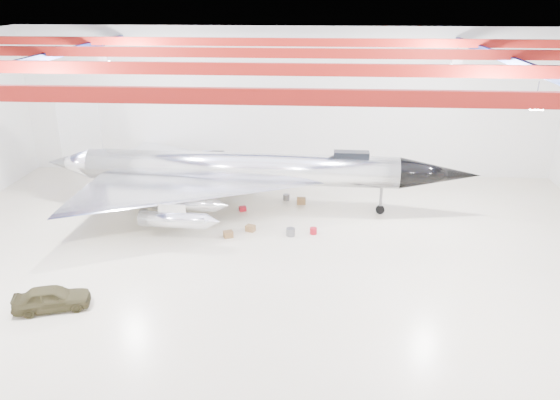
{
  "coord_description": "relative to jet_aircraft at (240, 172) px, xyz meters",
  "views": [
    {
      "loc": [
        2.44,
        -25.53,
        13.47
      ],
      "look_at": [
        0.48,
        2.0,
        2.74
      ],
      "focal_mm": 35.0,
      "sensor_mm": 36.0,
      "label": 1
    }
  ],
  "objects": [
    {
      "name": "floor",
      "position": [
        2.45,
        -7.35,
        -2.49
      ],
      "size": [
        40.0,
        40.0,
        0.0
      ],
      "primitive_type": "plane",
      "color": "beige",
      "rests_on": "ground"
    },
    {
      "name": "wall_back",
      "position": [
        2.45,
        7.65,
        3.01
      ],
      "size": [
        40.0,
        0.0,
        40.0
      ],
      "primitive_type": "plane",
      "rotation": [
        1.57,
        0.0,
        0.0
      ],
      "color": "silver",
      "rests_on": "floor"
    },
    {
      "name": "ceiling",
      "position": [
        2.45,
        -7.35,
        8.51
      ],
      "size": [
        40.0,
        40.0,
        0.0
      ],
      "primitive_type": "plane",
      "rotation": [
        3.14,
        0.0,
        0.0
      ],
      "color": "#0A0F38",
      "rests_on": "wall_back"
    },
    {
      "name": "ceiling_structure",
      "position": [
        2.45,
        -7.35,
        7.83
      ],
      "size": [
        39.5,
        29.5,
        1.08
      ],
      "color": "maroon",
      "rests_on": "ceiling"
    },
    {
      "name": "jet_aircraft",
      "position": [
        0.0,
        0.0,
        0.0
      ],
      "size": [
        27.85,
        16.36,
        7.6
      ],
      "rotation": [
        0.0,
        0.0,
        -0.03
      ],
      "color": "silver",
      "rests_on": "floor"
    },
    {
      "name": "jeep",
      "position": [
        -6.79,
        -12.55,
        -1.93
      ],
      "size": [
        3.56,
        2.28,
        1.13
      ],
      "primitive_type": "imported",
      "rotation": [
        0.0,
        0.0,
        1.88
      ],
      "color": "#39341C",
      "rests_on": "floor"
    },
    {
      "name": "crate_ply",
      "position": [
        -0.14,
        -4.46,
        -2.31
      ],
      "size": [
        0.66,
        0.6,
        0.37
      ],
      "primitive_type": "cube",
      "rotation": [
        0.0,
        0.0,
        0.42
      ],
      "color": "olive",
      "rests_on": "floor"
    },
    {
      "name": "toolbox_red",
      "position": [
        0.15,
        -0.43,
        -2.34
      ],
      "size": [
        0.53,
        0.49,
        0.3
      ],
      "primitive_type": "cube",
      "rotation": [
        0.0,
        0.0,
        0.44
      ],
      "color": "#A7101E",
      "rests_on": "floor"
    },
    {
      "name": "engine_drum",
      "position": [
        3.45,
        -4.0,
        -2.26
      ],
      "size": [
        0.67,
        0.67,
        0.46
      ],
      "primitive_type": "cylinder",
      "rotation": [
        0.0,
        0.0,
        -0.4
      ],
      "color": "#59595B",
      "rests_on": "floor"
    },
    {
      "name": "parts_bin",
      "position": [
        3.89,
        1.11,
        -2.29
      ],
      "size": [
        0.61,
        0.5,
        0.41
      ],
      "primitive_type": "cube",
      "rotation": [
        0.0,
        0.0,
        0.05
      ],
      "color": "olive",
      "rests_on": "floor"
    },
    {
      "name": "crate_small",
      "position": [
        -6.11,
        -1.34,
        -2.34
      ],
      "size": [
        0.51,
        0.47,
        0.29
      ],
      "primitive_type": "cube",
      "rotation": [
        0.0,
        0.0,
        -0.38
      ],
      "color": "#59595B",
      "rests_on": "floor"
    },
    {
      "name": "tool_chest",
      "position": [
        4.78,
        -3.65,
        -2.3
      ],
      "size": [
        0.43,
        0.43,
        0.38
      ],
      "primitive_type": "cylinder",
      "rotation": [
        0.0,
        0.0,
        0.04
      ],
      "color": "#A7101E",
      "rests_on": "floor"
    },
    {
      "name": "oil_barrel",
      "position": [
        1.04,
        -3.52,
        -2.31
      ],
      "size": [
        0.63,
        0.57,
        0.36
      ],
      "primitive_type": "cube",
      "rotation": [
        0.0,
        0.0,
        -0.38
      ],
      "color": "olive",
      "rests_on": "floor"
    },
    {
      "name": "spares_box",
      "position": [
        2.86,
        1.72,
        -2.29
      ],
      "size": [
        0.56,
        0.56,
        0.4
      ],
      "primitive_type": "cylinder",
      "rotation": [
        0.0,
        0.0,
        0.31
      ],
      "color": "#59595B",
      "rests_on": "floor"
    }
  ]
}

